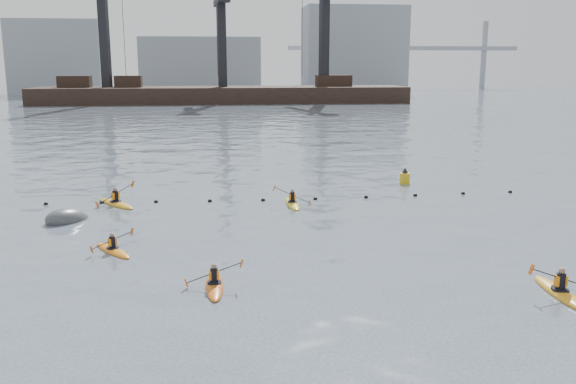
% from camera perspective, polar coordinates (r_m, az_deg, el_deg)
% --- Properties ---
extents(float_line, '(33.24, 0.73, 0.24)m').
position_cam_1_polar(float_line, '(34.76, -4.85, -0.75)').
color(float_line, black).
rests_on(float_line, ground).
extents(barge_pier, '(72.00, 19.30, 29.50)m').
position_cam_1_polar(barge_pier, '(121.50, -6.21, 9.19)').
color(barge_pier, black).
rests_on(barge_pier, ground).
extents(skyline, '(141.00, 28.00, 22.00)m').
position_cam_1_polar(skyline, '(161.68, -5.56, 12.49)').
color(skyline, gray).
rests_on(skyline, ground).
extents(kayaker_0, '(2.08, 3.04, 1.11)m').
position_cam_1_polar(kayaker_0, '(21.65, -6.91, -8.58)').
color(kayaker_0, '#C55A12').
rests_on(kayaker_0, ground).
extents(kayaker_1, '(2.30, 3.36, 1.22)m').
position_cam_1_polar(kayaker_1, '(22.77, 24.09, -8.50)').
color(kayaker_1, orange).
rests_on(kayaker_1, ground).
extents(kayaker_2, '(2.08, 2.67, 0.96)m').
position_cam_1_polar(kayaker_2, '(26.39, -16.08, -5.19)').
color(kayaker_2, orange).
rests_on(kayaker_2, ground).
extents(kayaker_3, '(2.19, 3.16, 1.25)m').
position_cam_1_polar(kayaker_3, '(33.60, 0.40, -1.04)').
color(kayaker_3, gold).
rests_on(kayaker_3, ground).
extents(kayaker_5, '(2.66, 3.17, 1.32)m').
position_cam_1_polar(kayaker_5, '(34.93, -15.82, -0.97)').
color(kayaker_5, gold).
rests_on(kayaker_5, ground).
extents(mooring_buoy, '(2.77, 3.03, 1.73)m').
position_cam_1_polar(mooring_buoy, '(32.19, -19.93, -2.53)').
color(mooring_buoy, '#3B3D40').
rests_on(mooring_buoy, ground).
extents(nav_buoy, '(0.65, 0.65, 1.18)m').
position_cam_1_polar(nav_buoy, '(40.20, 10.87, 1.30)').
color(nav_buoy, gold).
rests_on(nav_buoy, ground).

